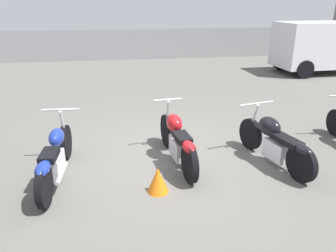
% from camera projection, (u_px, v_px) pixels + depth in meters
% --- Properties ---
extents(ground_plane, '(60.00, 60.00, 0.00)m').
position_uv_depth(ground_plane, '(168.00, 157.00, 6.28)').
color(ground_plane, '#5B5954').
extents(fence_back, '(40.00, 0.04, 1.52)m').
position_uv_depth(fence_back, '(131.00, 44.00, 16.63)').
color(fence_back, gray).
rests_on(fence_back, ground_plane).
extents(motorcycle_slot_1, '(0.66, 2.23, 1.01)m').
position_uv_depth(motorcycle_slot_1, '(55.00, 158.00, 5.32)').
color(motorcycle_slot_1, black).
rests_on(motorcycle_slot_1, ground_plane).
extents(motorcycle_slot_2, '(0.55, 2.15, 1.03)m').
position_uv_depth(motorcycle_slot_2, '(178.00, 140.00, 5.92)').
color(motorcycle_slot_2, black).
rests_on(motorcycle_slot_2, ground_plane).
extents(motorcycle_slot_3, '(0.79, 1.99, 0.99)m').
position_uv_depth(motorcycle_slot_3, '(275.00, 142.00, 5.86)').
color(motorcycle_slot_3, black).
rests_on(motorcycle_slot_3, ground_plane).
extents(traffic_cone_near, '(0.33, 0.33, 0.41)m').
position_uv_depth(traffic_cone_near, '(158.00, 180.00, 5.06)').
color(traffic_cone_near, orange).
rests_on(traffic_cone_near, ground_plane).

